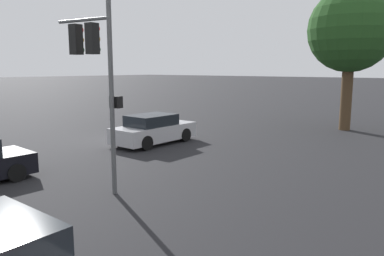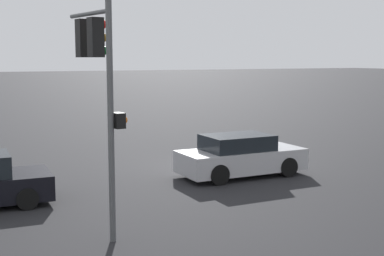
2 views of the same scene
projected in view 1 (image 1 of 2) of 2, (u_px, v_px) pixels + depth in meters
The scene contains 4 objects.
ground_plane at pixel (119, 139), 20.09m from camera, with size 300.00×300.00×0.00m, color black.
street_tree at pixel (351, 31), 22.16m from camera, with size 5.01×5.01×8.52m.
traffic_signal at pixel (96, 62), 11.08m from camera, with size 0.77×2.20×5.66m.
crossing_car_0 at pixel (154, 130), 18.79m from camera, with size 4.49×1.99×1.48m.
Camera 1 is at (12.89, 15.46, 3.75)m, focal length 35.00 mm.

